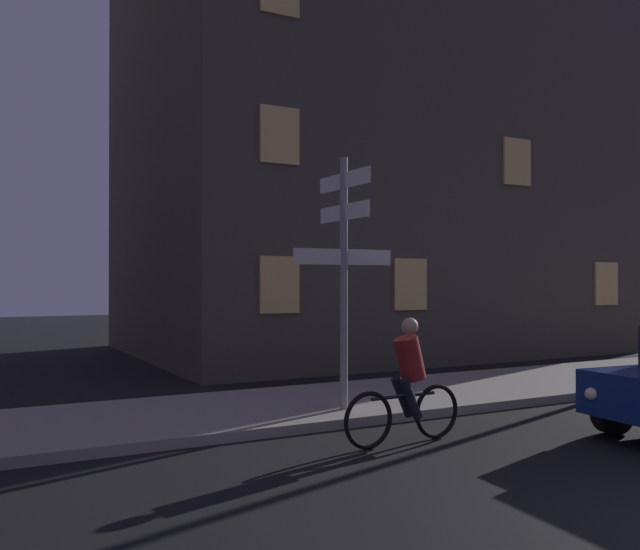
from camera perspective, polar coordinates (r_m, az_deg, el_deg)
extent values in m
cube|color=gray|center=(11.60, 3.14, -10.49)|extent=(40.00, 3.09, 0.14)
cylinder|color=gray|center=(10.26, 2.02, -0.69)|extent=(0.12, 0.12, 3.82)
cube|color=white|center=(10.37, 2.02, 7.95)|extent=(0.03, 1.47, 0.24)
cube|color=white|center=(10.31, 2.02, 5.31)|extent=(0.03, 1.43, 0.24)
cube|color=white|center=(10.27, 2.02, 1.54)|extent=(1.69, 0.03, 0.24)
cylinder|color=black|center=(10.19, 23.47, -10.42)|extent=(0.65, 0.27, 0.64)
sphere|color=#F9EFCC|center=(9.46, 21.88, -9.27)|extent=(0.16, 0.16, 0.16)
torus|color=black|center=(8.56, 4.10, -12.11)|extent=(0.72, 0.10, 0.72)
torus|color=black|center=(9.23, 9.80, -11.26)|extent=(0.72, 0.10, 0.72)
cylinder|color=black|center=(8.84, 7.06, -10.09)|extent=(1.00, 0.09, 0.04)
cylinder|color=maroon|center=(8.83, 7.57, -6.98)|extent=(0.47, 0.34, 0.61)
sphere|color=tan|center=(8.80, 7.57, -4.30)|extent=(0.22, 0.22, 0.22)
cylinder|color=black|center=(8.80, 7.69, -10.33)|extent=(0.35, 0.14, 0.55)
cylinder|color=black|center=(8.94, 6.96, -10.17)|extent=(0.35, 0.14, 0.55)
cube|color=#4C443D|center=(21.50, 3.76, 14.90)|extent=(13.44, 9.35, 15.57)
cube|color=#F2C672|center=(14.18, -3.42, -0.82)|extent=(0.90, 0.06, 1.20)
cube|color=#F2C672|center=(15.89, 7.64, -0.78)|extent=(0.90, 0.06, 1.20)
cube|color=#F2C672|center=(20.56, 22.98, -0.67)|extent=(0.90, 0.06, 1.20)
cube|color=#F2C672|center=(14.51, -3.41, 11.69)|extent=(0.90, 0.06, 1.20)
cube|color=#F2C672|center=(18.32, 16.28, 9.15)|extent=(0.90, 0.06, 1.20)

